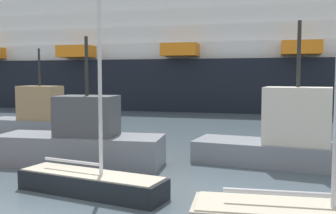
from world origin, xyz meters
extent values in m
cube|color=beige|center=(6.87, 0.91, 0.62)|extent=(5.86, 1.99, 0.04)
cylinder|color=silver|center=(6.01, 0.85, 0.95)|extent=(2.70, 0.33, 0.12)
cube|color=black|center=(0.14, 2.34, 0.33)|extent=(5.33, 2.24, 0.66)
cube|color=beige|center=(0.14, 2.34, 0.68)|extent=(5.11, 2.10, 0.04)
cylinder|color=silver|center=(0.54, 2.26, 5.33)|extent=(0.12, 0.12, 9.33)
cylinder|color=silver|center=(-0.60, 2.48, 1.01)|extent=(2.31, 0.53, 0.10)
cube|color=gray|center=(-8.75, 12.63, 0.54)|extent=(6.83, 2.43, 1.09)
cube|color=#A3845B|center=(-8.41, 12.61, 2.16)|extent=(2.61, 1.70, 2.14)
cylinder|color=#262626|center=(-8.41, 12.61, 4.41)|extent=(0.13, 0.13, 2.35)
cube|color=gray|center=(-2.24, 6.12, 0.65)|extent=(7.40, 2.89, 1.29)
cube|color=#4C5156|center=(-1.88, 6.15, 2.16)|extent=(2.65, 1.93, 1.72)
cylinder|color=#262626|center=(-1.88, 6.15, 4.28)|extent=(0.14, 0.14, 2.53)
cube|color=gray|center=(6.48, 8.37, 0.48)|extent=(8.26, 3.49, 0.97)
cube|color=silver|center=(6.88, 8.32, 2.18)|extent=(2.95, 2.22, 2.43)
cylinder|color=#262626|center=(6.88, 8.32, 4.79)|extent=(0.16, 0.16, 2.80)
cube|color=black|center=(-9.56, 38.30, 2.82)|extent=(102.59, 14.69, 5.64)
cube|color=white|center=(-9.56, 38.30, 6.56)|extent=(94.38, 12.94, 1.85)
cube|color=white|center=(-9.56, 38.30, 8.41)|extent=(88.72, 12.16, 1.85)
cube|color=white|center=(-9.56, 38.30, 10.25)|extent=(83.05, 11.39, 1.85)
cube|color=white|center=(-9.56, 38.30, 12.10)|extent=(77.39, 10.61, 1.85)
cube|color=orange|center=(-15.51, 30.82, 6.56)|extent=(3.70, 2.88, 1.29)
cube|color=orange|center=(-3.55, 30.86, 6.56)|extent=(3.70, 2.88, 1.29)
cube|color=orange|center=(8.41, 30.90, 6.56)|extent=(3.70, 2.88, 1.29)
camera|label=1|loc=(5.85, -9.15, 3.89)|focal=41.77mm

